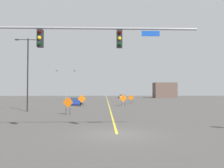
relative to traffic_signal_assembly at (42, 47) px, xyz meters
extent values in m
plane|color=#4C4947|center=(4.49, 0.01, -5.20)|extent=(193.82, 193.82, 0.00)
cube|color=yellow|center=(4.49, 53.85, -5.20)|extent=(0.16, 107.68, 0.01)
cylinder|color=gray|center=(2.27, 0.01, 1.15)|extent=(14.20, 0.14, 0.14)
cube|color=black|center=(-0.10, 0.01, 0.50)|extent=(0.34, 0.32, 1.05)
sphere|color=#3A0503|center=(-0.10, -0.16, 0.85)|extent=(0.22, 0.22, 0.22)
sphere|color=yellow|center=(-0.10, -0.16, 0.50)|extent=(0.22, 0.22, 0.22)
sphere|color=black|center=(-0.10, -0.16, 0.15)|extent=(0.22, 0.22, 0.22)
cube|color=black|center=(4.63, 0.01, 0.50)|extent=(0.34, 0.32, 1.05)
sphere|color=#3A0503|center=(4.63, -0.16, 0.85)|extent=(0.22, 0.22, 0.22)
sphere|color=yellow|center=(4.63, -0.16, 0.50)|extent=(0.22, 0.22, 0.22)
sphere|color=black|center=(4.63, -0.16, 0.15)|extent=(0.22, 0.22, 0.22)
cube|color=#1447B7|center=(6.54, 0.01, 0.86)|extent=(1.10, 0.03, 0.32)
cylinder|color=black|center=(-5.87, 14.56, -0.64)|extent=(0.16, 0.16, 9.13)
cylinder|color=black|center=(-6.57, 14.56, 3.78)|extent=(1.40, 0.08, 0.08)
cube|color=#262628|center=(-7.27, 14.56, 3.78)|extent=(0.44, 0.24, 0.14)
cylinder|color=black|center=(-5.17, 14.56, 3.78)|extent=(1.40, 0.08, 0.08)
cube|color=#262628|center=(-4.47, 14.56, 3.78)|extent=(0.44, 0.24, 0.14)
cylinder|color=gray|center=(-5.73, 40.37, -1.43)|extent=(0.16, 0.16, 7.55)
cylinder|color=gray|center=(-6.80, 40.37, 2.20)|extent=(2.15, 0.08, 0.08)
cube|color=#262628|center=(-7.87, 40.37, 2.20)|extent=(0.44, 0.24, 0.14)
cylinder|color=gray|center=(-4.65, 40.37, 2.20)|extent=(2.15, 0.08, 0.08)
cube|color=#262628|center=(-3.58, 40.37, 2.20)|extent=(0.44, 0.24, 0.14)
cube|color=orange|center=(-0.20, 10.69, -3.87)|extent=(1.16, 0.31, 1.18)
cylinder|color=black|center=(-0.42, 10.74, -4.84)|extent=(0.05, 0.05, 0.72)
cylinder|color=black|center=(0.02, 10.63, -4.84)|extent=(0.05, 0.05, 0.72)
cube|color=orange|center=(6.89, 24.18, -3.89)|extent=(1.37, 0.24, 1.37)
cylinder|color=black|center=(6.62, 24.15, -4.90)|extent=(0.05, 0.05, 0.61)
cylinder|color=black|center=(7.15, 24.22, -4.90)|extent=(0.05, 0.05, 0.61)
cube|color=orange|center=(0.08, 22.14, -3.92)|extent=(1.30, 0.21, 1.30)
cylinder|color=black|center=(-0.17, 22.11, -4.90)|extent=(0.05, 0.05, 0.61)
cylinder|color=black|center=(0.33, 22.18, -4.90)|extent=(0.05, 0.05, 0.61)
cube|color=orange|center=(8.94, 30.07, -3.99)|extent=(1.16, 0.10, 1.16)
cylinder|color=black|center=(8.71, 30.09, -4.90)|extent=(0.05, 0.05, 0.61)
cylinder|color=black|center=(9.16, 30.06, -4.90)|extent=(0.05, 0.05, 0.61)
cube|color=#1E389E|center=(-1.50, 27.10, -4.67)|extent=(1.91, 3.83, 0.74)
cube|color=#333D47|center=(-1.50, 27.29, -4.07)|extent=(1.71, 2.10, 0.46)
cylinder|color=black|center=(-2.42, 25.76, -4.88)|extent=(0.23, 0.64, 0.64)
cylinder|color=black|center=(-0.54, 25.78, -4.88)|extent=(0.23, 0.64, 0.64)
cylinder|color=black|center=(-2.45, 28.43, -4.88)|extent=(0.23, 0.64, 0.64)
cylinder|color=black|center=(-0.57, 28.44, -4.88)|extent=(0.23, 0.64, 0.64)
cube|color=white|center=(9.72, 61.95, -4.73)|extent=(1.96, 4.46, 0.62)
cube|color=#333D47|center=(9.73, 61.72, -4.18)|extent=(1.74, 2.11, 0.50)
cylinder|color=black|center=(10.66, 63.51, -4.88)|extent=(0.23, 0.64, 0.64)
cylinder|color=black|center=(8.75, 63.49, -4.88)|extent=(0.23, 0.64, 0.64)
cylinder|color=black|center=(10.70, 60.40, -4.88)|extent=(0.23, 0.64, 0.64)
cylinder|color=black|center=(8.79, 60.38, -4.88)|extent=(0.23, 0.64, 0.64)
cube|color=brown|center=(25.41, 65.47, -2.47)|extent=(7.77, 5.21, 5.46)
camera|label=1|loc=(3.75, -13.13, -2.61)|focal=35.24mm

